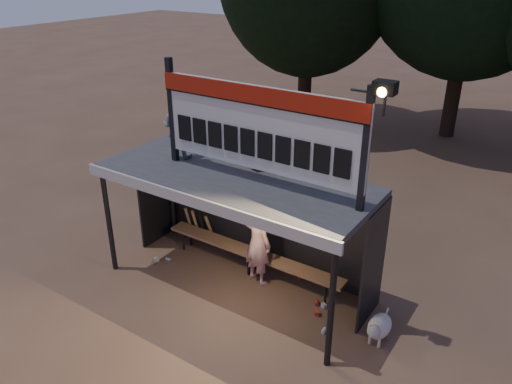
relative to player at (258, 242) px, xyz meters
The scene contains 10 objects.
ground 0.98m from the player, 126.17° to the right, with size 80.00×80.00×0.00m, color brown.
player is the anchor object (origin of this frame).
child_a 2.65m from the player, behind, with size 0.57×0.44×1.16m, color slate.
child_b 1.87m from the player, 119.68° to the left, with size 0.41×0.27×0.84m, color maroon.
dugout_shelter 1.01m from the player, 156.13° to the right, with size 5.10×2.08×2.32m.
scoreboard_assembly 2.49m from the player, 51.47° to the right, with size 4.10×0.27×1.99m.
bench 0.55m from the player, 144.28° to the left, with size 4.00×0.35×0.48m.
dog 2.68m from the player, ahead, with size 0.36×0.81×0.49m.
bats 1.93m from the player, 165.81° to the left, with size 0.67×0.35×0.84m.
litter 0.88m from the player, 74.41° to the right, with size 4.00×1.32×0.08m.
Camera 1 is at (4.75, -6.44, 5.79)m, focal length 35.00 mm.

